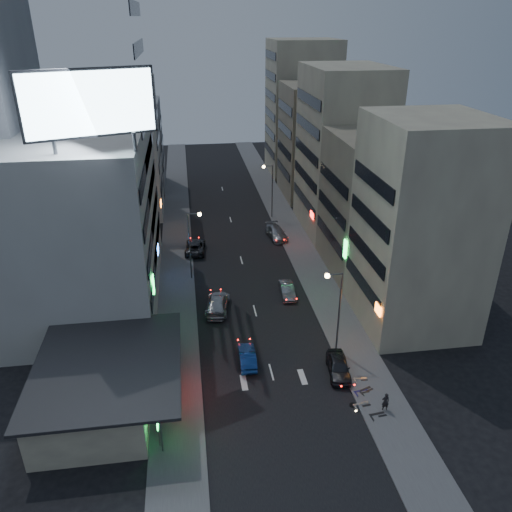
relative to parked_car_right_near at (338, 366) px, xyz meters
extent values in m
plane|color=black|center=(-5.60, -3.02, -0.74)|extent=(180.00, 180.00, 0.00)
cube|color=#4C4C4F|center=(-13.60, 26.98, -0.68)|extent=(4.00, 120.00, 0.12)
cube|color=#4C4C4F|center=(2.40, 26.98, -0.68)|extent=(4.00, 120.00, 0.12)
cube|color=#BBB492|center=(-19.60, -1.02, 1.06)|extent=(8.00, 12.00, 3.60)
cube|color=black|center=(-18.60, -1.02, 3.01)|extent=(11.00, 13.00, 0.25)
cube|color=black|center=(-14.50, -1.02, 2.36)|extent=(0.12, 4.00, 0.90)
cube|color=#FF1E14|center=(-14.42, -1.02, 2.36)|extent=(0.04, 3.70, 0.70)
cube|color=#AEADA9|center=(-22.60, 16.98, 8.26)|extent=(14.00, 24.00, 18.00)
cube|color=#BBB492|center=(9.40, 7.48, 9.26)|extent=(10.00, 11.00, 20.00)
cube|color=gray|center=(9.90, 18.98, 7.26)|extent=(11.00, 12.00, 16.00)
cube|color=#BBB492|center=(9.40, 31.98, 10.26)|extent=(10.00, 14.00, 22.00)
cube|color=#AEADA9|center=(-21.10, 41.98, 9.26)|extent=(11.00, 10.00, 20.00)
cube|color=gray|center=(-21.60, 54.98, 6.76)|extent=(12.00, 10.00, 15.00)
cube|color=gray|center=(9.90, 46.98, 8.26)|extent=(11.00, 12.00, 18.00)
cube|color=#BBB492|center=(10.40, 60.98, 11.26)|extent=(12.00, 12.00, 24.00)
cylinder|color=#595B60|center=(-21.60, 6.98, 18.01)|extent=(0.30, 0.30, 1.50)
cylinder|color=#595B60|center=(-15.60, 6.98, 18.01)|extent=(0.30, 0.30, 1.50)
cube|color=black|center=(-18.60, 6.98, 20.96)|extent=(9.52, 3.75, 5.00)
cube|color=#B5DEF2|center=(-18.52, 6.77, 20.96)|extent=(9.04, 3.34, 4.60)
cylinder|color=#595B60|center=(0.70, 2.98, 3.38)|extent=(0.16, 0.16, 8.00)
cylinder|color=#595B60|center=(0.00, 2.98, 7.28)|extent=(1.40, 0.10, 0.10)
sphere|color=#FFD88C|center=(-0.60, 2.98, 7.18)|extent=(0.44, 0.44, 0.44)
cylinder|color=#595B60|center=(-11.90, 18.98, 3.38)|extent=(0.16, 0.16, 8.00)
cylinder|color=#595B60|center=(-11.20, 18.98, 7.28)|extent=(1.40, 0.10, 0.10)
sphere|color=#FFD88C|center=(-10.60, 18.98, 7.18)|extent=(0.44, 0.44, 0.44)
cylinder|color=#595B60|center=(0.70, 36.98, 3.38)|extent=(0.16, 0.16, 8.00)
cylinder|color=#595B60|center=(0.00, 36.98, 7.28)|extent=(1.40, 0.10, 0.10)
sphere|color=#FFD88C|center=(-0.60, 36.98, 7.18)|extent=(0.44, 0.44, 0.44)
imported|color=#2A2B30|center=(0.00, 0.00, 0.00)|extent=(2.30, 4.55, 1.48)
imported|color=gray|center=(-1.68, 13.61, -0.09)|extent=(1.51, 4.02, 1.31)
imported|color=#2B2C31|center=(-11.20, 26.35, -0.01)|extent=(2.91, 5.48, 1.47)
imported|color=#999CA1|center=(0.00, 29.26, 0.02)|extent=(2.72, 5.45, 1.52)
imported|color=navy|center=(-7.48, 2.54, -0.07)|extent=(1.56, 4.11, 1.34)
imported|color=#A0A4A8|center=(-9.40, 11.70, 0.05)|extent=(3.15, 5.74, 1.58)
imported|color=black|center=(2.26, -4.85, 0.16)|extent=(0.60, 0.42, 1.57)
camera|label=1|loc=(-11.79, -32.69, 26.77)|focal=35.00mm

